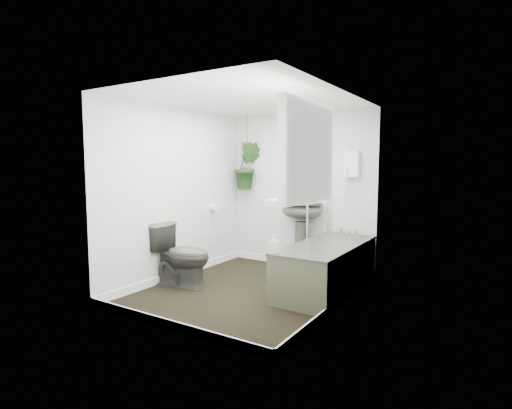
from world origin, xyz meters
The scene contains 22 objects.
floor centered at (0.00, 0.00, -0.01)m, with size 2.30×2.80×0.02m, color black.
ceiling centered at (0.00, 0.00, 2.31)m, with size 2.30×2.80×0.02m, color white.
wall_back centered at (0.00, 1.41, 1.15)m, with size 2.30×0.02×2.30m, color white.
wall_front centered at (0.00, -1.41, 1.15)m, with size 2.30×0.02×2.30m, color white.
wall_left centered at (-1.16, 0.00, 1.15)m, with size 0.02×2.80×2.30m, color white.
wall_right centered at (1.16, 0.00, 1.15)m, with size 0.02×2.80×2.30m, color white.
skirting centered at (0.00, 0.00, 0.05)m, with size 2.30×2.80×0.10m, color white.
bathtub centered at (0.80, 0.50, 0.29)m, with size 0.72×1.72×0.58m, color #3B3D34, non-canonical shape.
bath_screen centered at (0.47, 0.99, 1.28)m, with size 0.04×0.72×1.40m, color silver, non-canonical shape.
shower_box centered at (0.80, 1.34, 1.55)m, with size 0.20×0.10×0.35m, color white.
oval_mirror centered at (0.09, 1.37, 1.50)m, with size 0.46×0.03×0.62m, color beige.
wall_sconce centered at (-0.31, 1.36, 1.40)m, with size 0.04×0.04×0.22m, color black.
toilet_roll_holder centered at (-1.10, 0.70, 0.90)m, with size 0.11×0.11×0.11m, color white.
window_recess centered at (1.09, -0.70, 1.65)m, with size 0.08×1.00×0.90m, color white.
window_sill centered at (1.02, -0.70, 1.23)m, with size 0.18×1.00×0.04m, color white.
window_blinds centered at (1.04, -0.70, 1.65)m, with size 0.01×0.86×0.76m, color white.
toilet centered at (-0.85, -0.29, 0.40)m, with size 0.45×0.79×0.80m, color #3B3D34.
pedestal_sink centered at (0.09, 1.24, 0.50)m, with size 0.59×0.50×1.01m, color #3B3D34, non-canonical shape.
sill_plant centered at (0.97, -0.79, 1.37)m, with size 0.22×0.19×0.24m, color black.
hanging_plant centered at (-0.86, 1.25, 1.52)m, with size 0.40×0.33×0.73m, color black.
soap_bottle centered at (0.51, -0.29, 0.68)m, with size 0.09×0.09×0.20m, color black.
hanging_pot centered at (-0.86, 1.25, 1.83)m, with size 0.16×0.16×0.12m, color #483B2B.
Camera 1 is at (2.61, -4.00, 1.54)m, focal length 28.00 mm.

